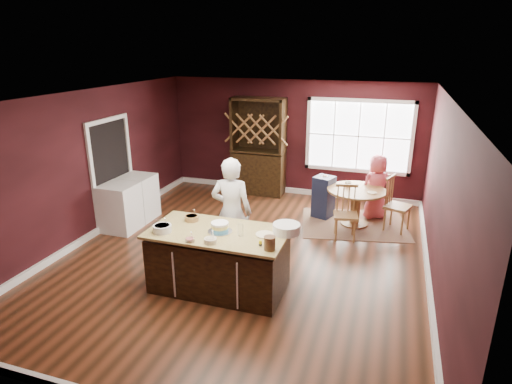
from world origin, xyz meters
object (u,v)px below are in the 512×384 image
chair_north (377,193)px  dining_table (356,200)px  layer_cake (220,227)px  baker (232,212)px  dryer (139,197)px  seated_woman (376,187)px  kitchen_island (219,261)px  high_chair (323,196)px  chair_east (398,204)px  hutch (258,147)px  chair_south (346,213)px  washer (120,208)px  toddler (322,178)px

chair_north → dining_table: bearing=43.6°
dining_table → layer_cake: layer_cake is taller
baker → dryer: 2.85m
seated_woman → dryer: 4.90m
kitchen_island → chair_north: bearing=61.6°
high_chair → dryer: (-3.62, -1.26, 0.00)m
high_chair → layer_cake: bearing=-87.0°
chair_east → dryer: 5.20m
dining_table → hutch: bearing=152.6°
dining_table → baker: (-1.76, -2.26, 0.37)m
chair_south → chair_east: bearing=27.2°
washer → chair_north: bearing=27.4°
chair_north → seated_woman: bearing=64.4°
layer_cake → high_chair: 3.44m
high_chair → toddler: 0.38m
seated_woman → hutch: bearing=-45.7°
kitchen_island → chair_east: chair_east is taller
baker → chair_north: (2.14, 3.01, -0.44)m
layer_cake → hutch: (-0.81, 4.31, 0.16)m
chair_north → high_chair: 1.18m
layer_cake → baker: bearing=99.3°
layer_cake → chair_north: (2.01, 3.79, -0.52)m
baker → layer_cake: bearing=92.1°
toddler → washer: size_ratio=0.28×
chair_south → baker: bearing=-147.4°
chair_north → toddler: size_ratio=3.60×
chair_east → dryer: chair_east is taller
chair_east → dryer: size_ratio=1.18×
kitchen_island → baker: baker is taller
layer_cake → chair_east: bearing=51.0°
dining_table → chair_south: size_ratio=1.12×
washer → dryer: size_ratio=1.01×
kitchen_island → chair_east: size_ratio=1.83×
seated_woman → washer: seated_woman is taller
chair_north → chair_south: bearing=52.1°
seated_woman → layer_cake: bearing=30.5°
high_chair → seated_woman: bearing=34.0°
seated_woman → toddler: size_ratio=5.21×
chair_east → high_chair: (-1.48, 0.26, -0.09)m
washer → hutch: bearing=57.6°
chair_north → hutch: size_ratio=0.41×
chair_south → toddler: chair_south is taller
washer → baker: bearing=-12.9°
seated_woman → high_chair: 1.09m
chair_south → washer: (-4.19, -0.94, -0.05)m
kitchen_island → toddler: bearing=74.8°
hutch → kitchen_island: bearing=-79.8°
chair_east → hutch: bearing=87.9°
seated_woman → chair_north: bearing=-126.1°
chair_north → dryer: bearing=1.2°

